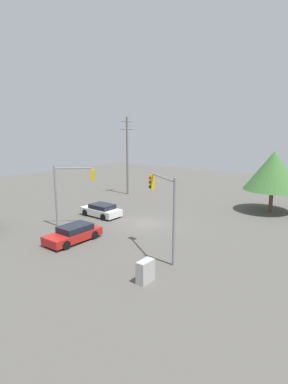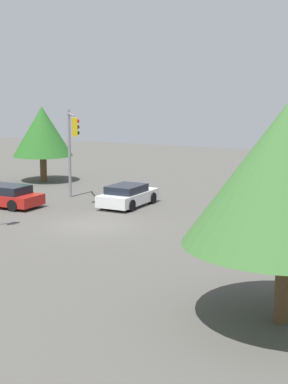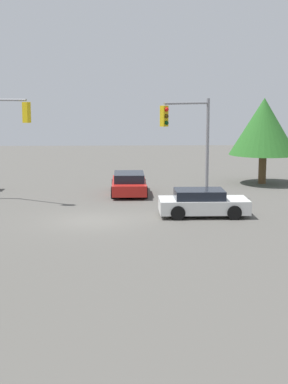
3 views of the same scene
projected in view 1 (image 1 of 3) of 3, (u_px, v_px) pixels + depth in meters
ground_plane at (147, 223)px, 27.98m from camera, size 80.00×80.00×0.00m
sedan_red at (74, 234)px, 23.36m from camera, size 4.50×2.05×1.27m
sedan_white at (101, 210)px, 30.29m from camera, size 2.07×4.21×1.27m
traffic_signal_main at (72, 185)px, 26.65m from camera, size 2.51×2.85×5.51m
traffic_signal_cross at (164, 200)px, 20.00m from camera, size 2.36×3.52×5.69m
utility_pole_tall at (127, 154)px, 40.25m from camera, size 2.20×0.28×10.35m
electrical_cabinet at (145, 271)px, 16.97m from camera, size 1.11×0.56×1.30m
tree_corner at (273, 171)px, 31.38m from camera, size 5.94×5.94×6.49m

